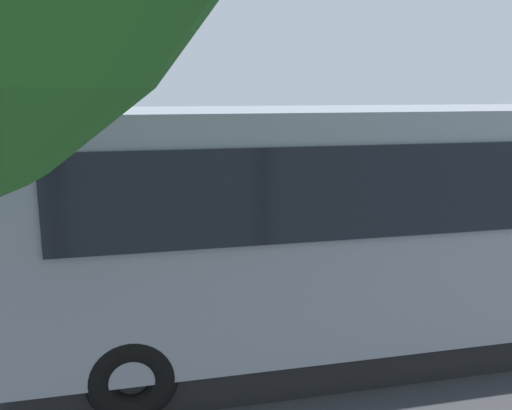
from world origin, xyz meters
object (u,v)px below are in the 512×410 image
spectator_far_left (438,220)px  stunt_motorcycle (148,192)px  spectator_centre (313,225)px  spectator_right (252,232)px  traffic_cone (216,224)px  parked_motorcycle_silver (364,266)px  spectator_far_right (193,232)px  spectator_left (373,218)px  tour_bus (411,227)px  parked_motorcycle_dark (500,252)px

spectator_far_left → stunt_motorcycle: (5.30, -4.30, 0.00)m
spectator_centre → spectator_right: bearing=5.4°
spectator_right → traffic_cone: size_ratio=2.73×
parked_motorcycle_silver → stunt_motorcycle: 6.14m
parked_motorcycle_silver → spectator_centre: bearing=-51.2°
spectator_right → traffic_cone: bearing=-89.5°
spectator_centre → spectator_far_right: 2.21m
spectator_centre → traffic_cone: 3.75m
spectator_far_left → spectator_right: spectator_right is taller
spectator_left → spectator_centre: bearing=7.9°
spectator_far_left → spectator_centre: bearing=-1.3°
spectator_right → parked_motorcycle_silver: 2.04m
spectator_left → spectator_centre: size_ratio=1.02×
traffic_cone → tour_bus: bearing=105.1°
spectator_left → spectator_far_right: (3.48, 0.20, -0.01)m
tour_bus → traffic_cone: 6.47m
spectator_far_left → spectator_left: bearing=-10.5°
spectator_right → parked_motorcycle_dark: size_ratio=0.84×
spectator_far_left → spectator_left: 1.29m
spectator_far_right → parked_motorcycle_silver: 3.03m
spectator_centre → parked_motorcycle_dark: (-3.48, 0.69, -0.57)m
tour_bus → parked_motorcycle_silver: (-0.22, -1.83, -1.16)m
spectator_centre → traffic_cone: (1.21, -3.47, -0.74)m
traffic_cone → spectator_centre: bearing=109.2°
spectator_far_right → stunt_motorcycle: (0.56, -4.27, -0.06)m
spectator_right → spectator_far_right: 1.03m
stunt_motorcycle → traffic_cone: size_ratio=2.92×
spectator_far_left → spectator_far_right: spectator_far_right is taller
tour_bus → stunt_motorcycle: bearing=-65.1°
parked_motorcycle_silver → traffic_cone: parked_motorcycle_silver is taller
spectator_far_left → spectator_right: size_ratio=0.99×
spectator_left → parked_motorcycle_dark: bearing=158.7°
tour_bus → spectator_left: 3.00m
spectator_left → parked_motorcycle_silver: spectator_left is taller
spectator_far_right → spectator_right: bearing=175.3°
spectator_far_right → parked_motorcycle_dark: size_ratio=0.87×
traffic_cone → spectator_far_right: bearing=74.1°
spectator_centre → parked_motorcycle_silver: size_ratio=0.87×
spectator_left → traffic_cone: 4.19m
spectator_left → stunt_motorcycle: size_ratio=0.98×
spectator_far_left → parked_motorcycle_dark: bearing=146.5°
parked_motorcycle_silver → parked_motorcycle_dark: same height
tour_bus → parked_motorcycle_silver: 2.18m
tour_bus → parked_motorcycle_silver: tour_bus is taller
spectator_far_left → tour_bus: bearing=51.0°
spectator_right → spectator_far_right: size_ratio=0.97×
spectator_right → spectator_far_right: (1.03, -0.08, 0.04)m
spectator_far_left → stunt_motorcycle: 6.83m
spectator_right → spectator_far_right: spectator_far_right is taller
spectator_far_left → traffic_cone: bearing=-43.3°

